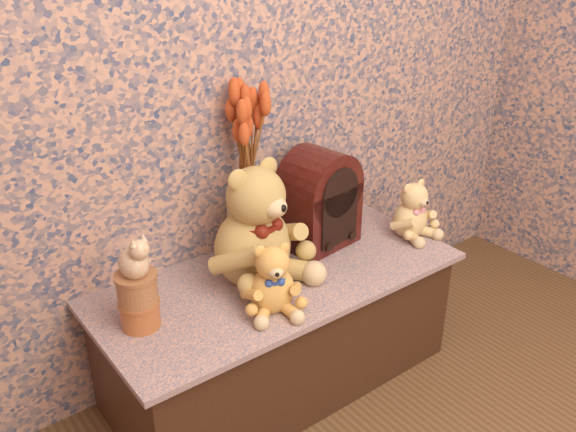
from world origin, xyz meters
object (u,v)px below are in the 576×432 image
teddy_small (411,206)px  teddy_large (252,218)px  teddy_medium (272,274)px  biscuit_tin_lower (140,314)px  cathedral_radio (319,198)px  ceramic_vase (246,228)px  cat_figurine (133,254)px

teddy_small → teddy_large: bearing=169.8°
teddy_medium → biscuit_tin_lower: (-0.36, 0.15, -0.08)m
teddy_large → teddy_medium: teddy_large is taller
teddy_large → teddy_small: 0.66m
teddy_medium → cathedral_radio: size_ratio=0.66×
teddy_large → biscuit_tin_lower: (-0.42, -0.03, -0.18)m
cathedral_radio → ceramic_vase: (-0.26, 0.08, -0.07)m
cathedral_radio → ceramic_vase: cathedral_radio is taller
teddy_medium → cat_figurine: 0.41m
teddy_large → ceramic_vase: size_ratio=2.03×
teddy_large → teddy_small: teddy_large is taller
teddy_large → cathedral_radio: 0.33m
teddy_medium → teddy_small: 0.70m
teddy_medium → biscuit_tin_lower: teddy_medium is taller
cathedral_radio → biscuit_tin_lower: bearing=179.0°
teddy_small → cat_figurine: (-1.06, 0.07, 0.12)m
teddy_small → cat_figurine: cat_figurine is taller
teddy_small → ceramic_vase: bearing=157.0°
teddy_large → teddy_medium: 0.22m
teddy_medium → teddy_small: (0.70, 0.08, -0.00)m
teddy_large → ceramic_vase: teddy_large is taller
teddy_medium → cat_figurine: (-0.36, 0.15, 0.12)m
ceramic_vase → teddy_small: bearing=-21.7°
cat_figurine → biscuit_tin_lower: bearing=-14.6°
cat_figurine → cathedral_radio: bearing=-8.2°
cat_figurine → teddy_small: bearing=-18.4°
biscuit_tin_lower → cat_figurine: cat_figurine is taller
teddy_large → cat_figurine: bearing=171.8°
teddy_large → teddy_medium: bearing=-119.3°
biscuit_tin_lower → teddy_medium: bearing=-23.2°
teddy_small → cat_figurine: bearing=174.9°
biscuit_tin_lower → cat_figurine: bearing=180.0°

